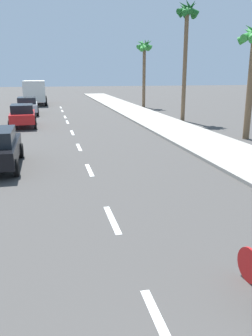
{
  "coord_description": "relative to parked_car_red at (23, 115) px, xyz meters",
  "views": [
    {
      "loc": [
        -1.48,
        -0.45,
        3.68
      ],
      "look_at": [
        0.58,
        8.72,
        1.1
      ],
      "focal_mm": 37.2,
      "sensor_mm": 36.0,
      "label": 1
    }
  ],
  "objects": [
    {
      "name": "ground_plane",
      "position": [
        3.18,
        -4.96,
        -0.84
      ],
      "size": [
        160.0,
        160.0,
        0.0
      ],
      "primitive_type": "plane",
      "color": "#423F3D"
    },
    {
      "name": "sidewalk_strip",
      "position": [
        9.94,
        -2.96,
        -0.77
      ],
      "size": [
        3.6,
        80.0,
        0.14
      ],
      "primitive_type": "cube",
      "color": "#9E998E",
      "rests_on": "ground"
    },
    {
      "name": "lane_stripe_1",
      "position": [
        3.18,
        -21.22,
        -0.83
      ],
      "size": [
        0.16,
        1.8,
        0.01
      ],
      "primitive_type": "cube",
      "color": "white",
      "rests_on": "ground"
    },
    {
      "name": "lane_stripe_2",
      "position": [
        3.18,
        -17.19,
        -0.83
      ],
      "size": [
        0.16,
        1.8,
        0.01
      ],
      "primitive_type": "cube",
      "color": "white",
      "rests_on": "ground"
    },
    {
      "name": "lane_stripe_3",
      "position": [
        3.18,
        -12.31,
        -0.83
      ],
      "size": [
        0.16,
        1.8,
        0.01
      ],
      "primitive_type": "cube",
      "color": "white",
      "rests_on": "ground"
    },
    {
      "name": "lane_stripe_4",
      "position": [
        3.18,
        -7.89,
        -0.83
      ],
      "size": [
        0.16,
        1.8,
        0.01
      ],
      "primitive_type": "cube",
      "color": "white",
      "rests_on": "ground"
    },
    {
      "name": "lane_stripe_5",
      "position": [
        3.18,
        -3.32,
        -0.83
      ],
      "size": [
        0.16,
        1.8,
        0.01
      ],
      "primitive_type": "cube",
      "color": "white",
      "rests_on": "ground"
    },
    {
      "name": "lane_stripe_6",
      "position": [
        3.18,
        1.76,
        -0.83
      ],
      "size": [
        0.16,
        1.8,
        0.01
      ],
      "primitive_type": "cube",
      "color": "white",
      "rests_on": "ground"
    },
    {
      "name": "lane_stripe_7",
      "position": [
        3.18,
        5.05,
        -0.83
      ],
      "size": [
        0.16,
        1.8,
        0.01
      ],
      "primitive_type": "cube",
      "color": "white",
      "rests_on": "ground"
    },
    {
      "name": "lane_stripe_8",
      "position": [
        3.18,
        10.1,
        -0.83
      ],
      "size": [
        0.16,
        1.8,
        0.01
      ],
      "primitive_type": "cube",
      "color": "white",
      "rests_on": "ground"
    },
    {
      "name": "lane_stripe_9",
      "position": [
        3.18,
        13.76,
        -0.83
      ],
      "size": [
        0.16,
        1.8,
        0.01
      ],
      "primitive_type": "cube",
      "color": "white",
      "rests_on": "ground"
    },
    {
      "name": "parked_car_red",
      "position": [
        0.0,
        0.0,
        0.0
      ],
      "size": [
        1.93,
        3.97,
        1.57
      ],
      "rotation": [
        0.0,
        0.0,
        0.03
      ],
      "color": "red",
      "rests_on": "ground"
    },
    {
      "name": "parked_car_silver",
      "position": [
        -0.04,
        7.58,
        0.0
      ],
      "size": [
        2.06,
        4.29,
        1.57
      ],
      "rotation": [
        0.0,
        0.0,
        0.03
      ],
      "color": "#B7BABF",
      "rests_on": "ground"
    },
    {
      "name": "delivery_truck",
      "position": [
        0.41,
        17.71,
        0.67
      ],
      "size": [
        2.7,
        6.25,
        2.8
      ],
      "rotation": [
        0.0,
        0.0,
        0.0
      ],
      "color": "maroon",
      "rests_on": "ground"
    },
    {
      "name": "palm_tree_far",
      "position": [
        12.11,
        0.44,
        6.27
      ],
      "size": [
        1.72,
        1.85,
        8.93
      ],
      "color": "brown",
      "rests_on": "ground"
    },
    {
      "name": "palm_tree_distant",
      "position": [
        12.13,
        11.99,
        4.94
      ],
      "size": [
        1.86,
        2.07,
        7.36
      ],
      "color": "brown",
      "rests_on": "ground"
    }
  ]
}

